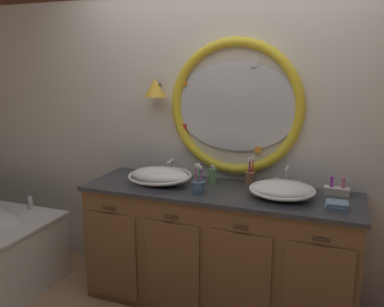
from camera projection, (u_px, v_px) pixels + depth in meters
The scene contains 11 objects.
back_wall_assembly at pixel (226, 124), 3.05m from camera, with size 6.40×0.26×2.60m.
vanity_counter at pixel (218, 247), 2.93m from camera, with size 1.96×0.62×0.89m.
sink_basin_left at pixel (160, 176), 2.95m from camera, with size 0.47×0.47×0.13m.
sink_basin_right at pixel (282, 190), 2.64m from camera, with size 0.44×0.44×0.12m.
faucet_set_left at pixel (173, 169), 3.16m from camera, with size 0.23×0.14×0.14m.
faucet_set_right at pixel (287, 179), 2.85m from camera, with size 0.21×0.13×0.17m.
toothbrush_holder_left at pixel (198, 186), 2.74m from camera, with size 0.10×0.10×0.21m.
toothbrush_holder_right at pixel (250, 177), 2.93m from camera, with size 0.08×0.08×0.22m.
soap_dispenser at pixel (213, 175), 2.97m from camera, with size 0.06×0.06×0.14m.
folded_hand_towel at pixel (337, 205), 2.47m from camera, with size 0.14×0.12×0.04m.
toiletry_basket at pixel (337, 190), 2.73m from camera, with size 0.17×0.08×0.12m.
Camera 1 is at (0.84, -2.33, 1.77)m, focal length 37.26 mm.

